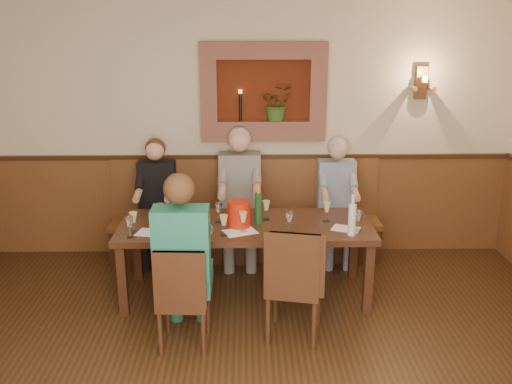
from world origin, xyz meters
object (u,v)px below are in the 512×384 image
wine_bottle_green_a (258,207)px  water_bottle (352,219)px  bench (246,229)px  dining_table (246,231)px  person_bench_left (157,213)px  spittoon_bucket (239,214)px  person_bench_mid (240,208)px  person_chair_front (184,271)px  wine_bottle_green_b (174,207)px  chair_near_left (184,317)px  chair_near_right (294,304)px  person_bench_right (336,212)px

wine_bottle_green_a → water_bottle: bearing=-20.9°
bench → water_bottle: bearing=-52.6°
dining_table → person_bench_left: 1.29m
spittoon_bucket → wine_bottle_green_a: (0.18, 0.08, 0.04)m
person_bench_mid → person_chair_front: size_ratio=1.00×
person_bench_left → wine_bottle_green_b: person_bench_left is taller
person_bench_mid → wine_bottle_green_b: person_bench_mid is taller
dining_table → water_bottle: size_ratio=6.35×
bench → person_bench_mid: person_bench_mid is taller
chair_near_left → person_bench_mid: person_bench_mid is taller
dining_table → person_chair_front: (-0.51, -0.78, -0.05)m
person_bench_mid → spittoon_bucket: (0.00, -0.90, 0.25)m
dining_table → wine_bottle_green_a: bearing=5.3°
bench → spittoon_bucket: bench is taller
chair_near_left → chair_near_right: bearing=10.9°
person_chair_front → wine_bottle_green_b: 0.88m
bench → person_bench_left: size_ratio=2.17×
chair_near_left → water_bottle: water_bottle is taller
dining_table → spittoon_bucket: (-0.06, -0.07, 0.20)m
person_bench_mid → person_bench_right: person_bench_mid is taller
bench → person_chair_front: bearing=-106.6°
wine_bottle_green_a → person_bench_left: bearing=142.9°
wine_bottle_green_b → dining_table: bearing=-3.5°
chair_near_left → person_bench_mid: size_ratio=0.61×
bench → person_bench_right: size_ratio=2.16×
wine_bottle_green_a → water_bottle: wine_bottle_green_a is taller
person_bench_right → spittoon_bucket: 1.43m
person_bench_left → wine_bottle_green_a: (1.09, -0.83, 0.34)m
dining_table → wine_bottle_green_b: bearing=176.5°
dining_table → bench: size_ratio=0.80×
person_chair_front → wine_bottle_green_b: bearing=101.8°
person_bench_left → chair_near_right: bearing=-49.1°
chair_near_right → wine_bottle_green_a: (-0.28, 0.76, 0.62)m
chair_near_right → person_bench_mid: 1.69m
person_chair_front → water_bottle: 1.56m
person_bench_right → water_bottle: bearing=-92.3°
person_bench_left → spittoon_bucket: person_bench_left is taller
person_bench_right → wine_bottle_green_b: person_bench_right is taller
person_bench_right → wine_bottle_green_b: 1.89m
person_bench_left → spittoon_bucket: bearing=-44.9°
spittoon_bucket → wine_bottle_green_b: wine_bottle_green_b is taller
dining_table → spittoon_bucket: bearing=-132.1°
bench → chair_near_left: (-0.51, -1.83, -0.06)m
dining_table → chair_near_right: bearing=-61.6°
chair_near_left → water_bottle: bearing=24.1°
chair_near_right → spittoon_bucket: bearing=136.6°
chair_near_left → person_bench_right: size_ratio=0.66×
wine_bottle_green_a → wine_bottle_green_b: 0.81m
bench → wine_bottle_green_b: wine_bottle_green_b is taller
bench → spittoon_bucket: 1.15m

